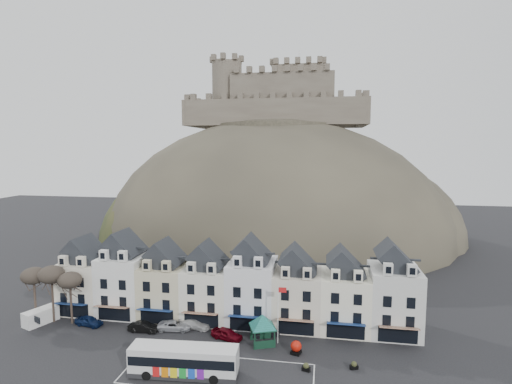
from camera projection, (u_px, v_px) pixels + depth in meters
ground at (198, 378)px, 45.45m from camera, size 300.00×300.00×0.00m
coach_bay_markings at (218, 373)px, 46.33m from camera, size 22.00×7.50×0.01m
townhouse_terrace at (231, 285)px, 60.47m from camera, size 54.40×9.35×11.80m
castle_hill at (278, 240)px, 112.76m from camera, size 100.00×76.00×68.00m
castle at (279, 98)px, 115.21m from camera, size 50.20×22.20×22.00m
tree_left_far at (34, 276)px, 59.80m from camera, size 3.61×3.61×8.24m
tree_left_mid at (51, 275)px, 59.26m from camera, size 3.78×3.78×8.64m
tree_left_near at (70, 281)px, 58.84m from camera, size 3.43×3.43×7.84m
bus at (184, 359)px, 45.76m from camera, size 12.61×3.74×3.51m
bus_shelter at (263, 321)px, 52.98m from camera, size 6.00×6.00×4.08m
red_buoy at (296, 347)px, 50.64m from camera, size 1.45×1.45×1.72m
flagpole at (279, 310)px, 53.02m from camera, size 1.16×0.15×7.99m
white_van at (41, 316)px, 59.42m from camera, size 3.65×5.16×2.16m
planter_west at (306, 367)px, 46.80m from camera, size 1.07×0.71×0.99m
planter_east at (354, 365)px, 47.20m from camera, size 1.06×0.78×0.95m
car_navy at (89, 321)px, 58.65m from camera, size 4.48×2.41×1.45m
car_black at (144, 327)px, 56.71m from camera, size 4.25×1.51×1.40m
car_silver at (175, 325)px, 57.26m from camera, size 4.98×2.80×1.34m
car_white at (195, 324)px, 57.85m from camera, size 4.84×2.71×1.32m
car_maroon at (227, 334)px, 54.50m from camera, size 4.81×3.21×1.52m
car_charcoal at (265, 332)px, 55.35m from camera, size 4.09×2.79×1.28m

